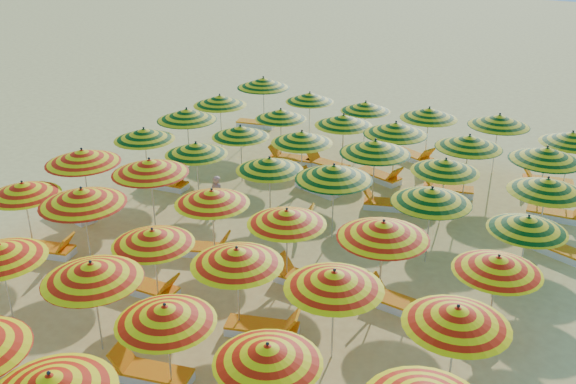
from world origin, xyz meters
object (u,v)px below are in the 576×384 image
Objects in this scene: lounger_29 at (413,156)px; umbrella_31 at (241,131)px; lounger_14 at (201,249)px; umbrella_45 at (429,113)px; umbrella_9 at (165,314)px; lounger_26 at (447,190)px; lounger_24 at (326,165)px; umbrella_20 at (212,197)px; umbrella_47 at (572,138)px; umbrella_44 at (366,106)px; umbrella_32 at (302,137)px; umbrella_42 at (263,83)px; umbrella_17 at (457,316)px; umbrella_22 at (383,230)px; umbrella_19 at (150,166)px; lounger_23 at (290,159)px; lounger_13 at (75,213)px; umbrella_39 at (396,128)px; umbrella_46 at (499,120)px; lounger_18 at (166,184)px; lounger_28 at (257,124)px; lounger_15 at (305,280)px; lounger_17 at (464,327)px; umbrella_40 at (469,142)px; beachgoer_a at (218,195)px; umbrella_3 at (51,384)px; lounger_10 at (46,249)px; umbrella_16 at (334,280)px; lounger_19 at (287,220)px; umbrella_37 at (281,114)px; umbrella_10 at (268,354)px; umbrella_28 at (432,195)px; umbrella_26 at (270,164)px; lounger_25 at (380,176)px; umbrella_35 at (547,185)px; umbrella_41 at (546,154)px; lounger_20 at (317,187)px; umbrella_21 at (287,217)px; lounger_27 at (556,215)px; umbrella_30 at (187,114)px; umbrella_36 at (220,100)px; umbrella_14 at (153,237)px; umbrella_15 at (237,256)px; umbrella_34 at (446,165)px; lounger_30 at (546,182)px; umbrella_38 at (344,120)px; lounger_12 at (264,328)px; umbrella_43 at (310,97)px; lounger_11 at (149,288)px.

umbrella_31 is at bearing -107.89° from lounger_29.
umbrella_45 is at bearing 50.45° from lounger_14.
umbrella_9 is 12.76m from lounger_26.
umbrella_20 is at bearing 100.10° from lounger_24.
umbrella_44 is at bearing 178.49° from umbrella_47.
umbrella_32 is 0.82× the size of umbrella_42.
umbrella_22 is at bearing 136.71° from umbrella_17.
lounger_23 is at bearing 84.16° from umbrella_19.
lounger_13 and lounger_23 have the same top height.
umbrella_20 is 0.92× the size of umbrella_39.
umbrella_46 is at bearing 79.94° from umbrella_9.
lounger_28 is (-0.93, 7.36, 0.00)m from lounger_18.
umbrella_19 reaches higher than lounger_23.
umbrella_45 is 1.54× the size of lounger_15.
umbrella_40 is at bearing 124.22° from lounger_17.
umbrella_44 is at bearing -96.17° from beachgoer_a.
umbrella_3 is 8.60m from lounger_10.
umbrella_16 is 1.49× the size of lounger_19.
umbrella_37 is 2.62m from lounger_24.
umbrella_28 reaches higher than umbrella_10.
lounger_17 is (6.99, -2.64, -1.79)m from umbrella_26.
lounger_25 is (6.72, -2.73, -1.99)m from umbrella_42.
umbrella_35 is (2.85, 4.98, -0.08)m from umbrella_22.
umbrella_41 reaches higher than umbrella_20.
beachgoer_a is (2.84, -0.73, 0.51)m from lounger_18.
lounger_20 is (-7.02, -1.89, -1.96)m from umbrella_41.
umbrella_37 is (-4.76, 7.61, -0.06)m from umbrella_21.
lounger_27 and lounger_28 have the same top height.
umbrella_3 is 0.83× the size of umbrella_42.
umbrella_28 is 1.11× the size of umbrella_30.
umbrella_45 is at bearing 17.79° from umbrella_36.
umbrella_14 is 0.83× the size of umbrella_15.
lounger_28 is (-3.54, 3.04, 0.00)m from lounger_23.
lounger_13 is (-2.96, -5.14, -1.76)m from umbrella_31.
umbrella_10 is at bearing -45.04° from umbrella_20.
lounger_23 is (-6.75, -0.10, -1.91)m from umbrella_40.
umbrella_19 is 7.50m from umbrella_22.
umbrella_34 reaches higher than lounger_30.
umbrella_3 is at bearing -99.83° from umbrella_40.
lounger_28 is (-5.62, 2.74, -1.84)m from umbrella_38.
umbrella_19 is at bearing -137.30° from umbrella_47.
umbrella_38 is at bearing -74.07° from lounger_20.
umbrella_42 is at bearing 103.69° from lounger_12.
umbrella_30 is (-7.26, 12.61, 0.07)m from umbrella_3.
lounger_25 is (4.40, 7.16, -1.98)m from umbrella_19.
lounger_30 is (7.61, 10.17, 0.00)m from lounger_14.
umbrella_21 is 1.42× the size of lounger_14.
umbrella_31 is at bearing 123.82° from umbrella_15.
umbrella_3 reaches higher than lounger_19.
lounger_11 is at bearing -80.36° from umbrella_43.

